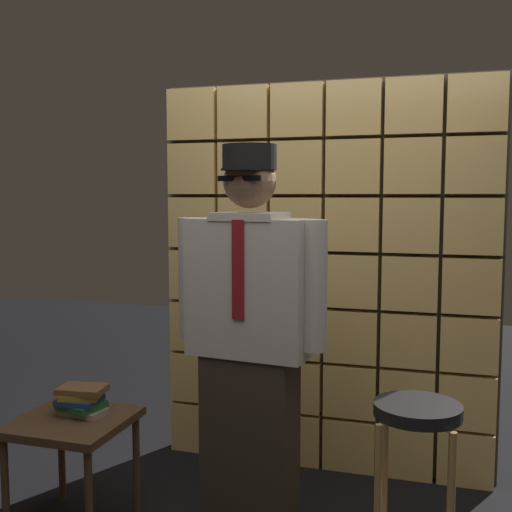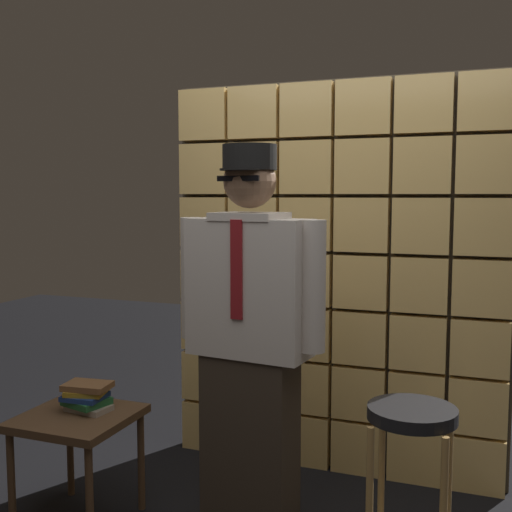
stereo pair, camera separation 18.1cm
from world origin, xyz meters
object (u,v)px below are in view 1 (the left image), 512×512
object	(u,v)px
standing_person	(250,339)
bar_stool	(416,456)
side_table	(73,433)
book_stack	(82,400)

from	to	relation	value
standing_person	bar_stool	xyz separation A→B (m)	(0.76, -0.26, -0.36)
side_table	book_stack	distance (m)	0.16
bar_stool	side_table	size ratio (longest dim) A/B	1.48
standing_person	bar_stool	distance (m)	0.88
side_table	book_stack	size ratio (longest dim) A/B	2.25
bar_stool	book_stack	bearing A→B (deg)	174.60
standing_person	book_stack	xyz separation A→B (m)	(-0.83, -0.10, -0.34)
standing_person	side_table	size ratio (longest dim) A/B	3.34
bar_stool	book_stack	size ratio (longest dim) A/B	3.33
standing_person	book_stack	size ratio (longest dim) A/B	7.53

